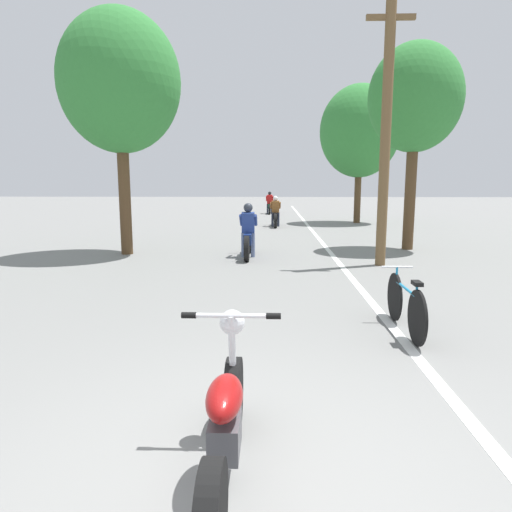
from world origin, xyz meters
TOP-DOWN VIEW (x-y plane):
  - ground_plane at (0.00, 0.00)m, footprint 120.00×120.00m
  - lane_stripe_edge at (1.89, 12.04)m, footprint 0.14×48.00m
  - utility_pole at (2.85, 8.30)m, footprint 1.10×0.24m
  - roadside_tree_right_near at (4.30, 11.03)m, footprint 2.68×2.41m
  - roadside_tree_right_far at (4.43, 20.05)m, footprint 3.84×3.46m
  - roadside_tree_left at (-3.86, 9.83)m, footprint 3.25×2.92m
  - motorcycle_foreground at (-0.10, 0.08)m, footprint 0.75×1.99m
  - motorcycle_rider_lead at (-0.43, 9.45)m, footprint 0.50×2.16m
  - motorcycle_rider_mid at (0.37, 18.06)m, footprint 0.50×2.17m
  - motorcycle_rider_far at (0.07, 26.53)m, footprint 0.50×2.04m
  - bicycle_parked at (2.00, 3.26)m, footprint 0.44×1.75m

SIDE VIEW (x-z plane):
  - ground_plane at x=0.00m, z-range 0.00..0.00m
  - lane_stripe_edge at x=1.89m, z-range 0.00..0.01m
  - bicycle_parked at x=2.00m, z-range -0.03..0.78m
  - motorcycle_foreground at x=-0.10m, z-range -0.10..0.93m
  - motorcycle_rider_mid at x=0.37m, z-range -0.17..1.21m
  - motorcycle_rider_far at x=0.07m, z-range -0.18..1.23m
  - motorcycle_rider_lead at x=-0.43m, z-range -0.17..1.27m
  - utility_pole at x=2.85m, z-range 0.09..6.34m
  - roadside_tree_right_near at x=4.30m, z-range 1.38..7.32m
  - roadside_tree_right_far at x=4.43m, z-range 1.09..7.73m
  - roadside_tree_left at x=-3.86m, z-range 1.36..7.86m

